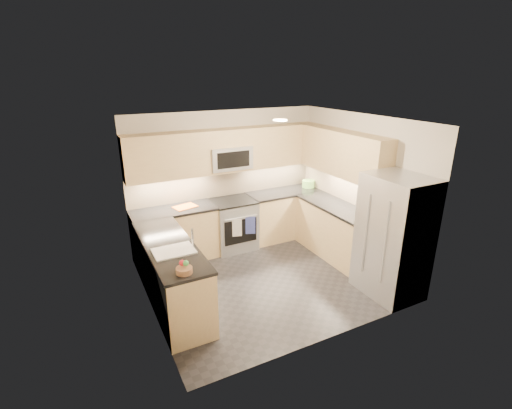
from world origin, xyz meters
name	(u,v)px	position (x,y,z in m)	size (l,w,h in m)	color
floor	(266,278)	(0.00, 0.00, 0.00)	(3.60, 3.20, 0.00)	#242429
ceiling	(268,120)	(0.00, 0.00, 2.50)	(3.60, 3.20, 0.02)	beige
wall_back	(225,179)	(0.00, 1.60, 1.25)	(3.60, 0.02, 2.50)	#BEB5A6
wall_front	(334,248)	(0.00, -1.60, 1.25)	(3.60, 0.02, 2.50)	#BEB5A6
wall_left	(144,227)	(-1.80, 0.00, 1.25)	(0.02, 3.20, 2.50)	#BEB5A6
wall_right	(359,189)	(1.80, 0.00, 1.25)	(0.02, 3.20, 2.50)	#BEB5A6
base_cab_back_left	(175,236)	(-1.09, 1.30, 0.45)	(1.42, 0.60, 0.90)	#D9B982
base_cab_back_right	(283,215)	(1.09, 1.30, 0.45)	(1.42, 0.60, 0.90)	#D9B982
base_cab_right	(336,232)	(1.50, 0.15, 0.45)	(0.60, 1.70, 0.90)	#D9B982
base_cab_peninsula	(172,276)	(-1.50, 0.00, 0.45)	(0.60, 2.00, 0.90)	#D9B982
countertop_back_left	(173,210)	(-1.09, 1.30, 0.92)	(1.42, 0.63, 0.04)	black
countertop_back_right	(284,192)	(1.09, 1.30, 0.92)	(1.42, 0.63, 0.04)	black
countertop_right	(338,207)	(1.50, 0.15, 0.92)	(0.63, 1.70, 0.04)	black
countertop_peninsula	(169,246)	(-1.50, 0.00, 0.92)	(0.63, 2.00, 0.04)	black
upper_cab_back	(228,150)	(0.00, 1.43, 1.83)	(3.60, 0.35, 0.75)	#D9B982
upper_cab_right	(343,153)	(1.62, 0.28, 1.83)	(0.35, 1.95, 0.75)	#D9B982
backsplash_back	(226,182)	(0.00, 1.60, 1.20)	(3.60, 0.01, 0.51)	tan
backsplash_right	(342,185)	(1.80, 0.45, 1.20)	(0.01, 2.30, 0.51)	tan
gas_range	(233,225)	(0.00, 1.28, 0.46)	(0.76, 0.65, 0.91)	#A1A4A8
range_cooktop	(233,201)	(0.00, 1.28, 0.92)	(0.76, 0.65, 0.03)	black
oven_door_glass	(241,231)	(0.00, 0.95, 0.45)	(0.62, 0.02, 0.45)	black
oven_handle	(241,218)	(0.00, 0.93, 0.72)	(0.02, 0.02, 0.60)	#B2B5BA
microwave	(229,157)	(0.00, 1.40, 1.70)	(0.76, 0.40, 0.40)	#A5A7AD
microwave_door	(234,160)	(0.00, 1.20, 1.70)	(0.60, 0.01, 0.28)	black
refrigerator	(394,237)	(1.45, -1.15, 0.90)	(0.70, 0.90, 1.80)	#ABADB3
fridge_handle_left	(384,244)	(1.08, -1.33, 0.95)	(0.02, 0.02, 1.20)	#B2B5BA
fridge_handle_right	(365,234)	(1.08, -0.97, 0.95)	(0.02, 0.02, 1.20)	#B2B5BA
sink_basin	(174,256)	(-1.50, -0.25, 0.88)	(0.52, 0.38, 0.16)	white
faucet	(193,238)	(-1.24, -0.25, 1.08)	(0.03, 0.03, 0.28)	silver
utensil_bowl	(308,184)	(1.67, 1.31, 1.01)	(0.24, 0.24, 0.14)	#70B54D
cutting_board	(185,207)	(-0.88, 1.31, 0.95)	(0.38, 0.26, 0.01)	orange
fruit_basket	(184,270)	(-1.54, -0.83, 0.97)	(0.19, 0.19, 0.07)	#9F6C4A
fruit_apple	(182,263)	(-1.54, -0.79, 1.05)	(0.07, 0.07, 0.07)	#AF141F
fruit_pear	(186,263)	(-1.51, -0.82, 1.05)	(0.07, 0.07, 0.07)	green
dish_towel_check	(237,228)	(-0.09, 0.91, 0.55)	(0.17, 0.01, 0.32)	white
dish_towel_blue	(250,225)	(0.17, 0.91, 0.55)	(0.17, 0.01, 0.33)	#354094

